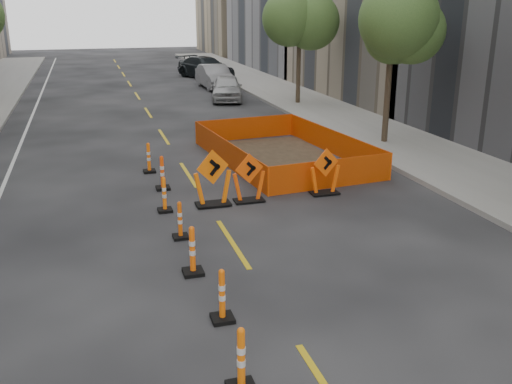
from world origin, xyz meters
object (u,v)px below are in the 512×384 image
object	(u,v)px
parked_car_near	(227,88)
channelizer_3	(222,295)
channelizer_4	(192,250)
chevron_sign_left	(213,178)
channelizer_7	(162,173)
chevron_sign_center	(249,178)
parked_car_far	(206,67)
channelizer_8	(149,158)
parked_car_mid	(215,77)
channelizer_6	(164,194)
chevron_sign_right	(325,171)
channelizer_2	(241,360)
channelizer_5	(180,220)

from	to	relation	value
parked_car_near	channelizer_3	bearing A→B (deg)	-90.87
channelizer_3	channelizer_4	size ratio (longest dim) A/B	0.94
channelizer_3	chevron_sign_left	size ratio (longest dim) A/B	0.62
channelizer_7	chevron_sign_center	world-z (taller)	chevron_sign_center
channelizer_7	parked_car_far	size ratio (longest dim) A/B	0.19
channelizer_8	chevron_sign_left	world-z (taller)	chevron_sign_left
channelizer_3	parked_car_mid	xyz separation A→B (m)	(6.41, 29.25, 0.28)
channelizer_4	chevron_sign_center	bearing A→B (deg)	59.79
channelizer_3	channelizer_7	world-z (taller)	channelizer_7
channelizer_4	parked_car_near	size ratio (longest dim) A/B	0.25
channelizer_3	chevron_sign_center	bearing A→B (deg)	69.92
parked_car_near	channelizer_4	bearing A→B (deg)	-92.47
channelizer_6	chevron_sign_right	world-z (taller)	chevron_sign_right
channelizer_3	chevron_sign_center	distance (m)	6.54
chevron_sign_left	parked_car_mid	bearing A→B (deg)	61.78
channelizer_2	channelizer_3	distance (m)	2.01
parked_car_near	parked_car_far	bearing A→B (deg)	97.88
channelizer_4	chevron_sign_left	size ratio (longest dim) A/B	0.66
channelizer_2	channelizer_4	distance (m)	4.00
channelizer_3	channelizer_8	distance (m)	10.01
channelizer_7	channelizer_8	bearing A→B (deg)	95.34
chevron_sign_center	parked_car_far	world-z (taller)	parked_car_far
chevron_sign_center	parked_car_mid	world-z (taller)	parked_car_mid
chevron_sign_left	chevron_sign_center	size ratio (longest dim) A/B	1.13
channelizer_2	channelizer_7	distance (m)	10.01
channelizer_3	chevron_sign_left	xyz separation A→B (m)	(1.18, 6.10, 0.31)
channelizer_2	parked_car_far	xyz separation A→B (m)	(7.18, 37.00, 0.27)
channelizer_2	channelizer_3	world-z (taller)	channelizer_2
channelizer_3	chevron_sign_right	distance (m)	7.67
channelizer_6	chevron_sign_left	world-z (taller)	chevron_sign_left
channelizer_6	chevron_sign_right	bearing A→B (deg)	1.60
channelizer_5	channelizer_7	world-z (taller)	channelizer_7
channelizer_4	parked_car_mid	bearing A→B (deg)	76.43
channelizer_4	parked_car_near	world-z (taller)	parked_car_near
channelizer_7	chevron_sign_right	size ratio (longest dim) A/B	0.74
channelizer_2	chevron_sign_left	size ratio (longest dim) A/B	0.65
channelizer_8	parked_car_far	distance (m)	26.00
chevron_sign_center	chevron_sign_right	bearing A→B (deg)	-10.08
chevron_sign_left	parked_car_near	world-z (taller)	chevron_sign_left
chevron_sign_center	parked_car_mid	bearing A→B (deg)	69.61
channelizer_7	chevron_sign_right	xyz separation A→B (m)	(4.59, -1.87, 0.18)
parked_car_near	parked_car_mid	bearing A→B (deg)	98.48
channelizer_5	parked_car_near	xyz separation A→B (m)	(6.10, 20.10, 0.26)
chevron_sign_center	chevron_sign_left	bearing A→B (deg)	171.92
channelizer_8	channelizer_5	bearing A→B (deg)	-89.29
parked_car_far	parked_car_near	bearing A→B (deg)	-119.23
chevron_sign_right	channelizer_6	bearing A→B (deg)	169.50
channelizer_3	channelizer_8	xyz separation A→B (m)	(-0.17, 10.01, 0.00)
channelizer_6	parked_car_far	distance (m)	29.88
channelizer_4	channelizer_5	distance (m)	2.00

